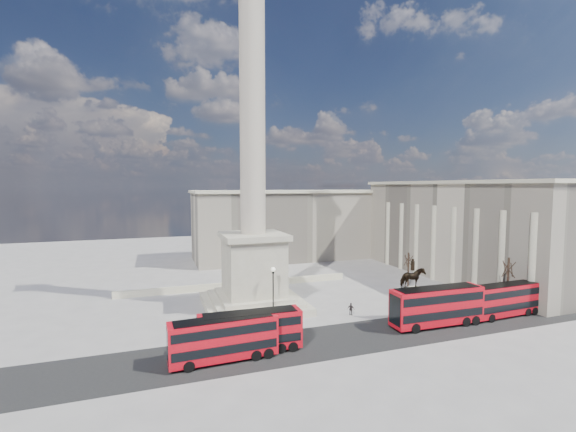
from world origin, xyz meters
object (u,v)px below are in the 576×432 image
at_px(red_bus_b, 251,331).
at_px(pedestrian_standing, 500,300).
at_px(victorian_lamp, 273,288).
at_px(pedestrian_walking, 434,308).
at_px(pedestrian_crossing, 351,309).
at_px(nelsons_column, 253,219).
at_px(equestrian_statue, 412,300).
at_px(red_bus_d, 505,299).
at_px(red_bus_a, 224,339).
at_px(red_bus_c, 437,306).

height_order(red_bus_b, pedestrian_standing, red_bus_b).
distance_m(victorian_lamp, pedestrian_walking, 22.35).
bearing_deg(victorian_lamp, pedestrian_standing, -10.43).
distance_m(pedestrian_walking, pedestrian_crossing, 11.50).
relative_size(nelsons_column, red_bus_b, 4.56).
bearing_deg(equestrian_statue, pedestrian_standing, 4.31).
bearing_deg(red_bus_b, pedestrian_walking, 9.33).
bearing_deg(pedestrian_standing, red_bus_d, 8.62).
xyz_separation_m(pedestrian_walking, pedestrian_standing, (11.73, 0.00, 0.01)).
height_order(equestrian_statue, pedestrian_crossing, equestrian_statue).
distance_m(nelsons_column, red_bus_a, 20.52).
relative_size(victorian_lamp, pedestrian_standing, 3.64).
relative_size(pedestrian_walking, pedestrian_crossing, 1.09).
relative_size(red_bus_d, pedestrian_standing, 5.82).
bearing_deg(red_bus_a, victorian_lamp, 49.52).
distance_m(red_bus_d, pedestrian_walking, 9.34).
xyz_separation_m(red_bus_d, pedestrian_standing, (3.25, 3.67, -1.37)).
relative_size(red_bus_b, pedestrian_walking, 5.90).
bearing_deg(victorian_lamp, equestrian_statue, -23.79).
height_order(red_bus_c, pedestrian_walking, red_bus_c).
distance_m(red_bus_d, pedestrian_standing, 5.09).
xyz_separation_m(equestrian_statue, pedestrian_crossing, (-6.27, 4.73, -2.03)).
xyz_separation_m(nelsons_column, equestrian_statue, (17.93, -12.74, -10.04)).
xyz_separation_m(red_bus_a, red_bus_b, (2.98, 1.01, 0.01)).
relative_size(pedestrian_walking, pedestrian_standing, 0.98).
xyz_separation_m(red_bus_a, equestrian_statue, (24.96, 3.35, 0.57)).
height_order(victorian_lamp, pedestrian_walking, victorian_lamp).
bearing_deg(red_bus_c, equestrian_statue, 131.04).
distance_m(red_bus_a, pedestrian_walking, 30.03).
distance_m(red_bus_b, red_bus_d, 35.14).
bearing_deg(red_bus_b, red_bus_a, -159.71).
bearing_deg(pedestrian_standing, red_bus_b, -34.52).
relative_size(red_bus_b, red_bus_c, 0.89).
distance_m(red_bus_a, red_bus_d, 38.14).
xyz_separation_m(victorian_lamp, pedestrian_walking, (21.28, -6.08, -3.11)).
xyz_separation_m(nelsons_column, red_bus_a, (-7.03, -16.09, -10.61)).
distance_m(red_bus_d, pedestrian_crossing, 20.77).
bearing_deg(red_bus_d, red_bus_c, 177.89).
bearing_deg(pedestrian_standing, equestrian_statue, -35.54).
height_order(red_bus_c, victorian_lamp, victorian_lamp).
height_order(red_bus_c, red_bus_d, red_bus_c).
bearing_deg(pedestrian_crossing, pedestrian_walking, -148.63).
relative_size(red_bus_b, pedestrian_standing, 5.81).
bearing_deg(pedestrian_walking, equestrian_statue, 175.64).
relative_size(red_bus_c, victorian_lamp, 1.79).
distance_m(nelsons_column, red_bus_b, 18.88).
xyz_separation_m(equestrian_statue, pedestrian_standing, (16.42, 1.24, -1.94)).
xyz_separation_m(red_bus_b, victorian_lamp, (5.38, 9.66, 1.72)).
distance_m(equestrian_statue, pedestrian_crossing, 8.12).
height_order(nelsons_column, equestrian_statue, nelsons_column).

